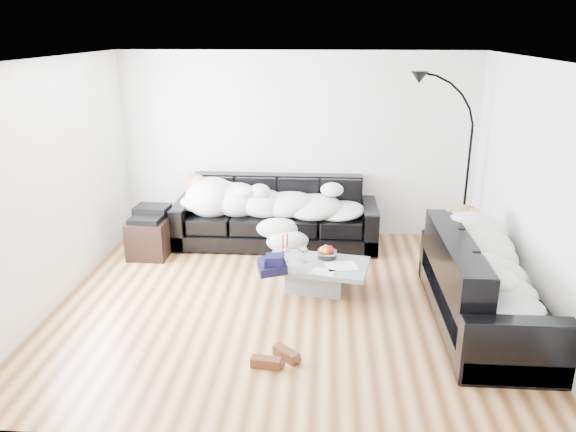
# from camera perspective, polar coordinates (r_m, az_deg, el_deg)

# --- Properties ---
(ground) EXTENTS (5.00, 5.00, 0.00)m
(ground) POSITION_cam_1_polar(r_m,az_deg,el_deg) (6.30, -0.19, -8.66)
(ground) COLOR brown
(ground) RESTS_ON ground
(wall_back) EXTENTS (5.00, 0.02, 2.60)m
(wall_back) POSITION_cam_1_polar(r_m,az_deg,el_deg) (8.00, 0.99, 7.18)
(wall_back) COLOR silver
(wall_back) RESTS_ON ground
(wall_left) EXTENTS (0.02, 4.50, 2.60)m
(wall_left) POSITION_cam_1_polar(r_m,az_deg,el_deg) (6.50, -22.81, 3.00)
(wall_left) COLOR silver
(wall_left) RESTS_ON ground
(wall_right) EXTENTS (0.02, 4.50, 2.60)m
(wall_right) POSITION_cam_1_polar(r_m,az_deg,el_deg) (6.17, 23.65, 2.11)
(wall_right) COLOR silver
(wall_right) RESTS_ON ground
(ceiling) EXTENTS (5.00, 5.00, 0.00)m
(ceiling) POSITION_cam_1_polar(r_m,az_deg,el_deg) (5.61, -0.22, 15.68)
(ceiling) COLOR white
(ceiling) RESTS_ON ground
(sofa_back) EXTENTS (2.78, 0.96, 0.91)m
(sofa_back) POSITION_cam_1_polar(r_m,az_deg,el_deg) (7.75, -1.26, 0.33)
(sofa_back) COLOR black
(sofa_back) RESTS_ON ground
(sofa_right) EXTENTS (0.97, 2.27, 0.92)m
(sofa_right) POSITION_cam_1_polar(r_m,az_deg,el_deg) (6.02, 19.55, -6.35)
(sofa_right) COLOR black
(sofa_right) RESTS_ON ground
(sleeper_back) EXTENTS (2.35, 0.81, 0.47)m
(sleeper_back) POSITION_cam_1_polar(r_m,az_deg,el_deg) (7.65, -1.31, 1.64)
(sleeper_back) COLOR silver
(sleeper_back) RESTS_ON sofa_back
(sleeper_right) EXTENTS (0.82, 1.94, 0.47)m
(sleeper_right) POSITION_cam_1_polar(r_m,az_deg,el_deg) (5.94, 19.76, -4.60)
(sleeper_right) COLOR silver
(sleeper_right) RESTS_ON sofa_right
(teal_cushion) EXTENTS (0.42, 0.38, 0.20)m
(teal_cushion) POSITION_cam_1_polar(r_m,az_deg,el_deg) (6.53, 17.75, -1.69)
(teal_cushion) COLOR #0B5042
(teal_cushion) RESTS_ON sofa_right
(coffee_table) EXTENTS (1.26, 0.87, 0.34)m
(coffee_table) POSITION_cam_1_polar(r_m,az_deg,el_deg) (6.49, 2.85, -6.17)
(coffee_table) COLOR #939699
(coffee_table) RESTS_ON ground
(fruit_bowl) EXTENTS (0.27, 0.27, 0.14)m
(fruit_bowl) POSITION_cam_1_polar(r_m,az_deg,el_deg) (6.55, 3.98, -3.67)
(fruit_bowl) COLOR white
(fruit_bowl) RESTS_ON coffee_table
(wine_glass_a) EXTENTS (0.08, 0.08, 0.16)m
(wine_glass_a) POSITION_cam_1_polar(r_m,az_deg,el_deg) (6.49, 1.32, -3.76)
(wine_glass_a) COLOR white
(wine_glass_a) RESTS_ON coffee_table
(wine_glass_b) EXTENTS (0.09, 0.09, 0.18)m
(wine_glass_b) POSITION_cam_1_polar(r_m,az_deg,el_deg) (6.41, -0.14, -3.94)
(wine_glass_b) COLOR white
(wine_glass_b) RESTS_ON coffee_table
(wine_glass_c) EXTENTS (0.10, 0.10, 0.19)m
(wine_glass_c) POSITION_cam_1_polar(r_m,az_deg,el_deg) (6.40, 1.68, -3.94)
(wine_glass_c) COLOR white
(wine_glass_c) RESTS_ON coffee_table
(candle_left) EXTENTS (0.05, 0.05, 0.24)m
(candle_left) POSITION_cam_1_polar(r_m,az_deg,el_deg) (6.62, -0.52, -2.89)
(candle_left) COLOR maroon
(candle_left) RESTS_ON coffee_table
(candle_right) EXTENTS (0.05, 0.05, 0.24)m
(candle_right) POSITION_cam_1_polar(r_m,az_deg,el_deg) (6.65, -0.08, -2.79)
(candle_right) COLOR maroon
(candle_right) RESTS_ON coffee_table
(newspaper_a) EXTENTS (0.40, 0.34, 0.01)m
(newspaper_a) POSITION_cam_1_polar(r_m,az_deg,el_deg) (6.35, 5.44, -5.07)
(newspaper_a) COLOR silver
(newspaper_a) RESTS_ON coffee_table
(newspaper_b) EXTENTS (0.29, 0.24, 0.01)m
(newspaper_b) POSITION_cam_1_polar(r_m,az_deg,el_deg) (6.19, 3.60, -5.67)
(newspaper_b) COLOR silver
(newspaper_b) RESTS_ON coffee_table
(navy_jacket) EXTENTS (0.36, 0.32, 0.16)m
(navy_jacket) POSITION_cam_1_polar(r_m,az_deg,el_deg) (6.13, -1.53, -4.32)
(navy_jacket) COLOR black
(navy_jacket) RESTS_ON coffee_table
(shoes) EXTENTS (0.54, 0.47, 0.10)m
(shoes) POSITION_cam_1_polar(r_m,az_deg,el_deg) (5.23, -1.27, -14.23)
(shoes) COLOR #472311
(shoes) RESTS_ON ground
(av_cabinet) EXTENTS (0.52, 0.74, 0.50)m
(av_cabinet) POSITION_cam_1_polar(r_m,az_deg,el_deg) (7.72, -13.65, -1.91)
(av_cabinet) COLOR black
(av_cabinet) RESTS_ON ground
(stereo) EXTENTS (0.46, 0.37, 0.13)m
(stereo) POSITION_cam_1_polar(r_m,az_deg,el_deg) (7.61, -13.83, 0.32)
(stereo) COLOR black
(stereo) RESTS_ON av_cabinet
(floor_lamp) EXTENTS (0.78, 0.35, 2.09)m
(floor_lamp) POSITION_cam_1_polar(r_m,az_deg,el_deg) (7.77, 17.76, 3.99)
(floor_lamp) COLOR black
(floor_lamp) RESTS_ON ground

